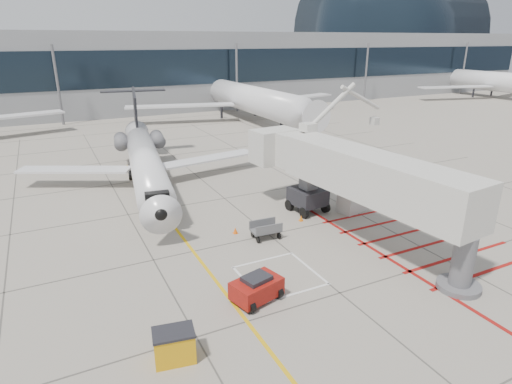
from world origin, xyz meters
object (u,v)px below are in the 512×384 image
regional_jet (146,153)px  spill_bin (174,345)px  jet_bridge (371,185)px  pushback_tug (257,287)px

regional_jet → spill_bin: bearing=-92.0°
jet_bridge → regional_jet: bearing=119.5°
jet_bridge → spill_bin: jet_bridge is taller
spill_bin → regional_jet: bearing=89.5°
regional_jet → pushback_tug: 18.48m
jet_bridge → spill_bin: bearing=-165.9°
regional_jet → jet_bridge: bearing=-46.4°
jet_bridge → spill_bin: 15.84m
regional_jet → spill_bin: 21.15m
jet_bridge → pushback_tug: 10.49m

